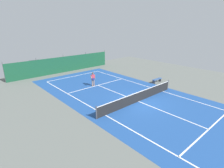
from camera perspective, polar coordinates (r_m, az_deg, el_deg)
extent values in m
plane|color=slate|center=(17.22, 8.51, -5.60)|extent=(36.00, 36.00, 0.00)
cube|color=#1E478C|center=(17.22, 8.51, -5.59)|extent=(11.02, 26.60, 0.01)
cube|color=white|center=(25.97, -11.93, 2.54)|extent=(8.22, 0.10, 0.01)
cube|color=white|center=(14.59, -2.13, -10.02)|extent=(0.10, 23.80, 0.01)
cube|color=white|center=(20.34, 16.02, -2.27)|extent=(0.10, 23.80, 0.01)
cube|color=white|center=(21.56, -4.56, -0.41)|extent=(8.22, 0.10, 0.01)
cube|color=white|center=(14.50, 28.67, -12.71)|extent=(8.22, 0.10, 0.01)
cube|color=white|center=(17.22, 8.51, -5.57)|extent=(0.10, 12.80, 0.01)
cube|color=white|center=(25.85, -11.77, 2.48)|extent=(0.10, 0.30, 0.01)
cube|color=black|center=(17.04, 8.59, -4.14)|extent=(9.92, 0.03, 0.95)
cube|color=white|center=(16.85, 8.67, -2.57)|extent=(9.92, 0.04, 0.05)
cylinder|color=#47474C|center=(13.85, -5.07, -9.20)|extent=(0.10, 0.10, 1.10)
cylinder|color=#47474C|center=(20.90, 17.50, -0.28)|extent=(0.10, 0.10, 1.10)
cube|color=#14472D|center=(28.30, -15.20, 6.09)|extent=(16.22, 0.06, 2.40)
cylinder|color=#595B60|center=(25.88, -31.45, 3.21)|extent=(0.08, 0.08, 2.70)
cylinder|color=#595B60|center=(26.83, -23.02, 4.92)|extent=(0.08, 0.08, 2.70)
cylinder|color=#595B60|center=(28.33, -15.28, 6.40)|extent=(0.08, 0.08, 2.70)
cylinder|color=#595B60|center=(30.30, -8.40, 7.61)|extent=(0.08, 0.08, 2.70)
cylinder|color=#595B60|center=(32.65, -2.40, 8.57)|extent=(0.08, 0.08, 2.70)
cube|color=#234C1E|center=(28.97, -15.63, 5.00)|extent=(14.60, 0.70, 1.10)
cylinder|color=#9E7051|center=(21.30, -5.85, 0.46)|extent=(0.12, 0.12, 0.82)
cylinder|color=#9E7051|center=(21.26, -6.37, 0.40)|extent=(0.12, 0.12, 0.82)
cylinder|color=navy|center=(21.14, -6.15, 1.69)|extent=(0.40, 0.40, 0.22)
cube|color=#D1384C|center=(21.08, -6.17, 2.21)|extent=(0.41, 0.32, 0.56)
sphere|color=#9E7051|center=(20.96, -6.21, 3.34)|extent=(0.22, 0.22, 0.22)
cylinder|color=black|center=(20.94, -6.22, 3.58)|extent=(0.23, 0.23, 0.04)
cylinder|color=#9E7051|center=(21.13, -5.57, 2.35)|extent=(0.09, 0.09, 0.58)
cylinder|color=#9E7051|center=(20.91, -6.70, 2.14)|extent=(0.28, 0.52, 0.41)
cylinder|color=black|center=(20.65, -6.63, 1.61)|extent=(0.13, 0.27, 0.13)
torus|color=teal|center=(20.59, -6.65, 2.19)|extent=(0.33, 0.23, 0.29)
sphere|color=#CCDB33|center=(24.05, 1.39, 1.72)|extent=(0.07, 0.07, 0.07)
cube|color=navy|center=(30.27, -23.28, 5.07)|extent=(2.24, 4.37, 0.80)
cube|color=#2D333D|center=(30.14, -23.44, 6.33)|extent=(1.73, 2.04, 0.56)
cylinder|color=black|center=(31.45, -25.31, 4.50)|extent=(0.29, 0.66, 0.64)
cylinder|color=black|center=(31.79, -22.15, 5.05)|extent=(0.29, 0.66, 0.64)
cylinder|color=black|center=(28.95, -24.32, 3.55)|extent=(0.29, 0.66, 0.64)
cylinder|color=black|center=(29.32, -20.90, 4.16)|extent=(0.29, 0.66, 0.64)
cube|color=#335184|center=(23.14, 14.33, 1.54)|extent=(1.60, 0.40, 0.08)
cube|color=#4C4C51|center=(22.69, 13.35, 0.69)|extent=(0.08, 0.36, 0.45)
cube|color=#4C4C51|center=(23.73, 15.18, 1.32)|extent=(0.08, 0.36, 0.45)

